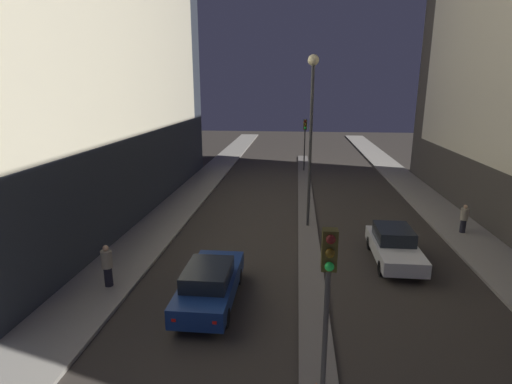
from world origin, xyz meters
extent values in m
cube|color=#66605B|center=(0.00, 20.57, 0.06)|extent=(1.04, 39.14, 0.12)
cylinder|color=#383838|center=(0.00, 3.61, 1.99)|extent=(0.12, 0.12, 3.73)
cube|color=#3D3814|center=(0.00, 3.61, 4.31)|extent=(0.32, 0.28, 0.90)
sphere|color=#4C0F0F|center=(0.00, 3.43, 4.61)|extent=(0.20, 0.20, 0.20)
sphere|color=#4C380A|center=(0.00, 3.43, 4.31)|extent=(0.20, 0.20, 0.20)
sphere|color=#1EEA4C|center=(0.00, 3.43, 4.01)|extent=(0.20, 0.20, 0.20)
cylinder|color=#383838|center=(0.00, 32.11, 1.99)|extent=(0.12, 0.12, 3.73)
cube|color=#3D3814|center=(0.00, 32.11, 4.31)|extent=(0.32, 0.28, 0.90)
sphere|color=#4C0F0F|center=(0.00, 31.93, 4.61)|extent=(0.20, 0.20, 0.20)
sphere|color=#4C380A|center=(0.00, 31.93, 4.31)|extent=(0.20, 0.20, 0.20)
sphere|color=#1EEA4C|center=(0.00, 31.93, 4.01)|extent=(0.20, 0.20, 0.20)
cylinder|color=#383838|center=(0.00, 16.95, 4.43)|extent=(0.16, 0.16, 8.60)
sphere|color=#F9EAB2|center=(0.00, 16.95, 8.90)|extent=(0.57, 0.57, 0.57)
cube|color=navy|center=(-3.70, 8.56, 0.66)|extent=(1.82, 4.70, 0.69)
cube|color=black|center=(-3.70, 8.20, 1.28)|extent=(1.54, 2.12, 0.55)
cube|color=red|center=(-4.34, 6.21, 0.70)|extent=(0.14, 0.04, 0.10)
cube|color=red|center=(-3.07, 6.21, 0.70)|extent=(0.14, 0.04, 0.10)
cylinder|color=black|center=(-4.50, 10.01, 0.32)|extent=(0.22, 0.64, 0.64)
cylinder|color=black|center=(-2.91, 10.01, 0.32)|extent=(0.22, 0.64, 0.64)
cylinder|color=black|center=(-4.50, 7.10, 0.32)|extent=(0.22, 0.64, 0.64)
cylinder|color=black|center=(-2.91, 7.10, 0.32)|extent=(0.22, 0.64, 0.64)
cube|color=silver|center=(3.70, 12.74, 0.62)|extent=(1.80, 4.44, 0.60)
cube|color=black|center=(3.70, 13.08, 1.22)|extent=(1.53, 2.00, 0.59)
cube|color=red|center=(3.07, 14.96, 0.65)|extent=(0.14, 0.04, 0.10)
cube|color=red|center=(4.34, 14.96, 0.65)|extent=(0.14, 0.04, 0.10)
cylinder|color=black|center=(2.91, 14.12, 0.32)|extent=(0.22, 0.64, 0.64)
cylinder|color=black|center=(4.50, 14.12, 0.32)|extent=(0.22, 0.64, 0.64)
cylinder|color=black|center=(2.91, 11.37, 0.32)|extent=(0.22, 0.64, 0.64)
cylinder|color=black|center=(4.50, 11.37, 0.32)|extent=(0.22, 0.64, 0.64)
cylinder|color=black|center=(-7.84, 9.14, 0.52)|extent=(0.32, 0.32, 0.77)
cylinder|color=gray|center=(-7.84, 9.14, 1.24)|extent=(0.42, 0.42, 0.68)
sphere|color=tan|center=(-7.84, 9.14, 1.69)|extent=(0.22, 0.22, 0.22)
cylinder|color=black|center=(8.12, 16.63, 0.48)|extent=(0.29, 0.29, 0.70)
cylinder|color=gray|center=(8.12, 16.63, 1.14)|extent=(0.39, 0.39, 0.62)
sphere|color=tan|center=(8.12, 16.63, 1.56)|extent=(0.20, 0.20, 0.20)
camera|label=1|loc=(-0.75, -4.25, 7.61)|focal=28.00mm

